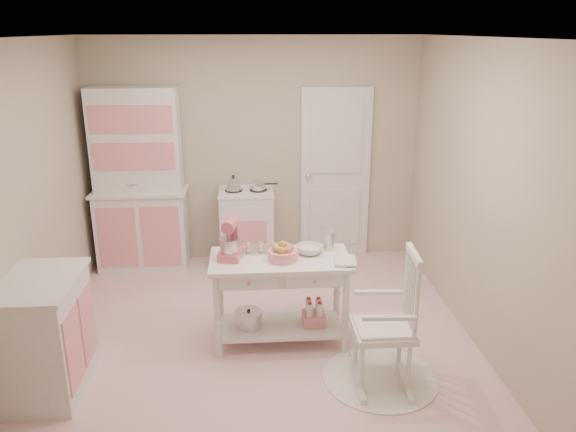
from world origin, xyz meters
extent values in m
plane|color=pink|center=(0.00, 0.00, 0.00)|extent=(3.80, 3.80, 0.00)
cube|color=white|center=(0.00, 0.00, 2.60)|extent=(3.80, 3.80, 0.04)
cube|color=#BDB49A|center=(0.00, 1.90, 1.30)|extent=(3.80, 0.04, 2.60)
cube|color=#BDB49A|center=(0.00, -1.90, 1.30)|extent=(3.80, 0.04, 2.60)
cube|color=#BDB49A|center=(-1.90, 0.00, 1.30)|extent=(0.04, 3.80, 2.60)
cube|color=#BDB49A|center=(1.90, 0.00, 1.30)|extent=(0.04, 3.80, 2.60)
cube|color=white|center=(0.95, 1.87, 1.02)|extent=(0.82, 0.05, 2.04)
cube|color=white|center=(-1.31, 1.66, 1.04)|extent=(1.06, 0.50, 2.08)
cube|color=white|center=(-0.11, 1.61, 0.46)|extent=(0.62, 0.57, 0.92)
cube|color=white|center=(-1.63, -0.68, 0.46)|extent=(0.54, 0.84, 0.92)
cylinder|color=white|center=(0.94, -0.75, 0.01)|extent=(0.92, 0.92, 0.01)
cube|color=white|center=(0.94, -0.75, 0.55)|extent=(0.52, 0.75, 1.10)
cube|color=white|center=(0.18, -0.11, 0.40)|extent=(1.20, 0.60, 0.80)
cube|color=#D4596D|center=(-0.24, -0.09, 0.97)|extent=(0.25, 0.32, 0.34)
cube|color=silver|center=(0.03, 0.07, 0.81)|extent=(0.34, 0.24, 0.02)
cylinder|color=pink|center=(0.20, -0.16, 0.85)|extent=(0.25, 0.25, 0.09)
imported|color=silver|center=(0.44, -0.03, 0.84)|extent=(0.23, 0.23, 0.07)
cylinder|color=silver|center=(0.62, 0.05, 0.89)|extent=(0.10, 0.10, 0.17)
imported|color=silver|center=(0.63, -0.23, 0.81)|extent=(0.21, 0.26, 0.02)
camera|label=1|loc=(-0.07, -4.54, 2.67)|focal=35.00mm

